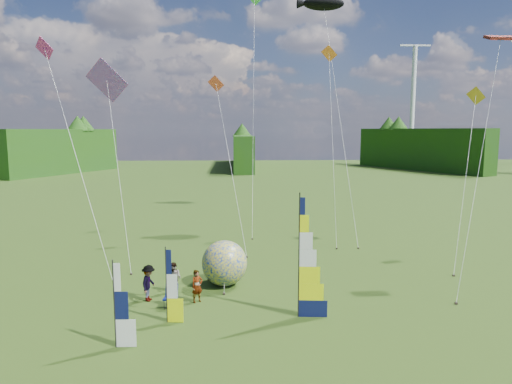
{
  "coord_description": "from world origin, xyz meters",
  "views": [
    {
      "loc": [
        -2.06,
        -17.11,
        8.38
      ],
      "look_at": [
        -1.0,
        4.0,
        5.5
      ],
      "focal_mm": 32.0,
      "sensor_mm": 36.0,
      "label": 1
    }
  ],
  "objects_px": {
    "spectator_a": "(197,286)",
    "spectator_c": "(149,283)",
    "bol_inflatable": "(224,263)",
    "camp_chair": "(170,297)",
    "side_banner_left": "(166,286)",
    "kite_whale": "(339,100)",
    "side_banner_far": "(114,306)",
    "spectator_d": "(211,267)",
    "spectator_b": "(174,278)",
    "feather_banner_main": "(299,258)"
  },
  "relations": [
    {
      "from": "spectator_a",
      "to": "spectator_c",
      "type": "bearing_deg",
      "value": 137.47
    },
    {
      "from": "bol_inflatable",
      "to": "camp_chair",
      "type": "xyz_separation_m",
      "value": [
        -2.5,
        -3.13,
        -0.67
      ]
    },
    {
      "from": "side_banner_left",
      "to": "bol_inflatable",
      "type": "relative_size",
      "value": 1.33
    },
    {
      "from": "bol_inflatable",
      "to": "kite_whale",
      "type": "distance_m",
      "value": 18.47
    },
    {
      "from": "side_banner_far",
      "to": "spectator_c",
      "type": "distance_m",
      "value": 4.95
    },
    {
      "from": "bol_inflatable",
      "to": "spectator_a",
      "type": "bearing_deg",
      "value": -118.2
    },
    {
      "from": "spectator_c",
      "to": "spectator_d",
      "type": "distance_m",
      "value": 4.12
    },
    {
      "from": "side_banner_left",
      "to": "spectator_a",
      "type": "xyz_separation_m",
      "value": [
        1.13,
        2.32,
        -0.83
      ]
    },
    {
      "from": "spectator_b",
      "to": "spectator_c",
      "type": "height_order",
      "value": "spectator_c"
    },
    {
      "from": "spectator_b",
      "to": "spectator_d",
      "type": "height_order",
      "value": "spectator_b"
    },
    {
      "from": "camp_chair",
      "to": "kite_whale",
      "type": "relative_size",
      "value": 0.05
    },
    {
      "from": "side_banner_far",
      "to": "spectator_b",
      "type": "xyz_separation_m",
      "value": [
        1.51,
        5.92,
        -0.89
      ]
    },
    {
      "from": "spectator_b",
      "to": "spectator_a",
      "type": "bearing_deg",
      "value": -22.81
    },
    {
      "from": "side_banner_far",
      "to": "feather_banner_main",
      "type": "bearing_deg",
      "value": 20.01
    },
    {
      "from": "side_banner_left",
      "to": "kite_whale",
      "type": "xyz_separation_m",
      "value": [
        11.49,
        17.69,
        9.14
      ]
    },
    {
      "from": "feather_banner_main",
      "to": "camp_chair",
      "type": "bearing_deg",
      "value": 172.46
    },
    {
      "from": "spectator_c",
      "to": "camp_chair",
      "type": "height_order",
      "value": "spectator_c"
    },
    {
      "from": "feather_banner_main",
      "to": "spectator_a",
      "type": "height_order",
      "value": "feather_banner_main"
    },
    {
      "from": "spectator_b",
      "to": "spectator_c",
      "type": "xyz_separation_m",
      "value": [
        -1.12,
        -1.04,
        0.1
      ]
    },
    {
      "from": "feather_banner_main",
      "to": "spectator_d",
      "type": "bearing_deg",
      "value": 133.66
    },
    {
      "from": "feather_banner_main",
      "to": "camp_chair",
      "type": "relative_size",
      "value": 4.83
    },
    {
      "from": "side_banner_far",
      "to": "camp_chair",
      "type": "relative_size",
      "value": 2.98
    },
    {
      "from": "bol_inflatable",
      "to": "feather_banner_main",
      "type": "bearing_deg",
      "value": -52.58
    },
    {
      "from": "spectator_b",
      "to": "camp_chair",
      "type": "bearing_deg",
      "value": -64.21
    },
    {
      "from": "side_banner_left",
      "to": "spectator_b",
      "type": "bearing_deg",
      "value": 97.77
    },
    {
      "from": "spectator_d",
      "to": "kite_whale",
      "type": "xyz_separation_m",
      "value": [
        9.86,
        12.14,
        9.98
      ]
    },
    {
      "from": "feather_banner_main",
      "to": "side_banner_left",
      "type": "distance_m",
      "value": 5.94
    },
    {
      "from": "camp_chair",
      "to": "spectator_d",
      "type": "bearing_deg",
      "value": 74.54
    },
    {
      "from": "side_banner_left",
      "to": "side_banner_far",
      "type": "xyz_separation_m",
      "value": [
        -1.66,
        -2.25,
        0.05
      ]
    },
    {
      "from": "spectator_c",
      "to": "spectator_d",
      "type": "height_order",
      "value": "spectator_c"
    },
    {
      "from": "side_banner_left",
      "to": "spectator_b",
      "type": "xyz_separation_m",
      "value": [
        -0.15,
        3.67,
        -0.84
      ]
    },
    {
      "from": "feather_banner_main",
      "to": "side_banner_left",
      "type": "relative_size",
      "value": 1.67
    },
    {
      "from": "feather_banner_main",
      "to": "spectator_d",
      "type": "xyz_separation_m",
      "value": [
        -4.2,
        5.26,
        -1.93
      ]
    },
    {
      "from": "spectator_b",
      "to": "spectator_d",
      "type": "bearing_deg",
      "value": 70.11
    },
    {
      "from": "spectator_d",
      "to": "camp_chair",
      "type": "bearing_deg",
      "value": 100.41
    },
    {
      "from": "spectator_a",
      "to": "kite_whale",
      "type": "height_order",
      "value": "kite_whale"
    },
    {
      "from": "spectator_b",
      "to": "side_banner_far",
      "type": "bearing_deg",
      "value": -80.6
    },
    {
      "from": "feather_banner_main",
      "to": "camp_chair",
      "type": "xyz_separation_m",
      "value": [
        -5.91,
        1.32,
        -2.17
      ]
    },
    {
      "from": "side_banner_left",
      "to": "camp_chair",
      "type": "bearing_deg",
      "value": 98.07
    },
    {
      "from": "feather_banner_main",
      "to": "kite_whale",
      "type": "distance_m",
      "value": 19.98
    },
    {
      "from": "bol_inflatable",
      "to": "spectator_b",
      "type": "relative_size",
      "value": 1.54
    },
    {
      "from": "side_banner_far",
      "to": "bol_inflatable",
      "type": "distance_m",
      "value": 8.1
    },
    {
      "from": "spectator_a",
      "to": "feather_banner_main",
      "type": "bearing_deg",
      "value": -58.58
    },
    {
      "from": "spectator_a",
      "to": "side_banner_left",
      "type": "bearing_deg",
      "value": -151.22
    },
    {
      "from": "feather_banner_main",
      "to": "spectator_c",
      "type": "height_order",
      "value": "feather_banner_main"
    },
    {
      "from": "spectator_b",
      "to": "camp_chair",
      "type": "distance_m",
      "value": 2.08
    },
    {
      "from": "feather_banner_main",
      "to": "kite_whale",
      "type": "height_order",
      "value": "kite_whale"
    },
    {
      "from": "spectator_a",
      "to": "spectator_b",
      "type": "distance_m",
      "value": 1.86
    },
    {
      "from": "bol_inflatable",
      "to": "kite_whale",
      "type": "bearing_deg",
      "value": 55.01
    },
    {
      "from": "feather_banner_main",
      "to": "spectator_c",
      "type": "relative_size",
      "value": 3.03
    }
  ]
}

